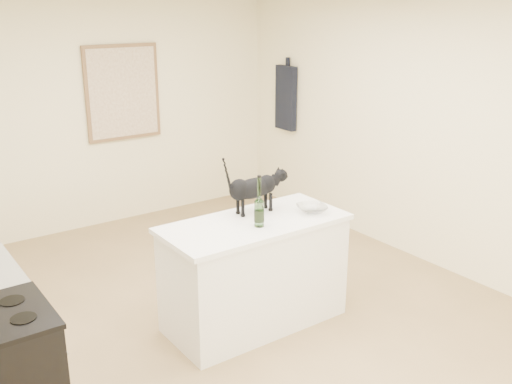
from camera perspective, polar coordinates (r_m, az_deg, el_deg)
name	(u,v)px	position (r m, az deg, el deg)	size (l,w,h in m)	color
floor	(232,315)	(5.13, -2.39, -11.86)	(5.50, 5.50, 0.00)	#9F8054
wall_back	(99,116)	(7.04, -15.03, 7.13)	(4.50, 4.50, 0.00)	beige
wall_right	(418,133)	(6.11, 15.45, 5.51)	(5.50, 5.50, 0.00)	beige
island_base	(255,275)	(4.83, -0.14, -8.06)	(1.44, 0.67, 0.86)	white
island_top	(255,223)	(4.65, -0.14, -3.08)	(1.50, 0.70, 0.04)	white
artwork_frame	(123,93)	(7.08, -12.82, 9.41)	(0.90, 0.03, 1.10)	brown
artwork_canvas	(123,93)	(7.06, -12.76, 9.39)	(0.82, 0.00, 1.02)	beige
hanging_garment	(286,98)	(7.49, 2.92, 9.11)	(0.08, 0.34, 0.80)	black
black_cat	(253,191)	(4.78, -0.25, 0.12)	(0.53, 0.16, 0.37)	black
wine_bottle	(259,204)	(4.48, 0.31, -1.20)	(0.08, 0.08, 0.36)	#255321
glass_bowl	(312,209)	(4.85, 5.44, -1.64)	(0.24, 0.24, 0.06)	silver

